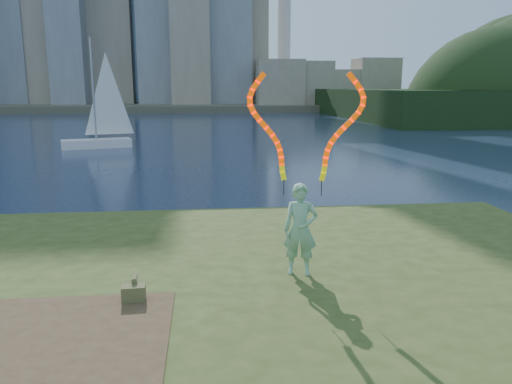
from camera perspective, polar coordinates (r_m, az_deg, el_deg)
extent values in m
plane|color=#1B2843|center=(10.98, -5.44, -11.60)|extent=(320.00, 320.00, 0.00)
cube|color=#344217|center=(8.67, -5.24, -17.28)|extent=(20.00, 18.00, 0.30)
cube|color=#344217|center=(8.82, -5.30, -14.91)|extent=(17.00, 15.00, 0.30)
cube|color=#344217|center=(8.89, -5.35, -12.89)|extent=(14.00, 12.00, 0.30)
cube|color=#47331E|center=(8.04, -21.72, -15.31)|extent=(3.20, 3.00, 0.02)
cube|color=#4F4A3A|center=(105.14, -6.11, 9.82)|extent=(320.00, 40.00, 1.20)
imported|color=#23783C|center=(9.62, 5.09, -4.30)|extent=(0.73, 0.56, 1.79)
cylinder|color=black|center=(9.56, 3.20, 0.56)|extent=(0.02, 0.02, 0.30)
cylinder|color=black|center=(9.55, 7.49, 0.46)|extent=(0.02, 0.02, 0.30)
cube|color=brown|center=(8.88, -13.81, -11.18)|extent=(0.41, 0.29, 0.28)
cylinder|color=brown|center=(8.99, -13.71, -9.61)|extent=(0.11, 0.27, 0.09)
cube|color=white|center=(38.34, -17.74, 5.26)|extent=(5.09, 2.87, 0.68)
cylinder|color=gray|center=(38.12, -18.11, 10.92)|extent=(0.14, 0.14, 7.37)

